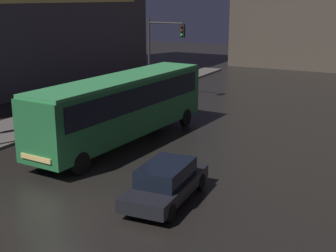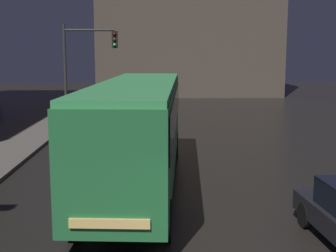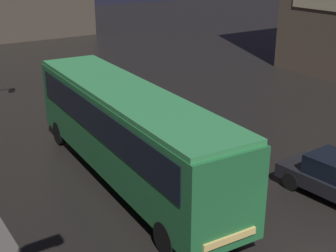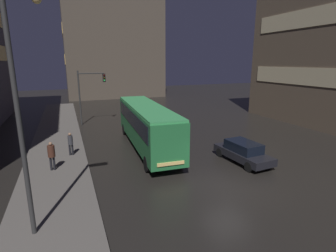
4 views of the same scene
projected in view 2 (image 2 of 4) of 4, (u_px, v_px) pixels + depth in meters
The scene contains 3 objects.
building_far_backdrop at pixel (187, 4), 48.94m from camera, with size 18.07×12.00×18.65m.
bus_near at pixel (138, 122), 15.28m from camera, with size 3.09×12.13×3.45m.
traffic_light_main at pixel (84, 60), 25.04m from camera, with size 2.93×0.35×5.84m.
Camera 2 is at (-1.61, -7.02, 4.43)m, focal length 50.00 mm.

